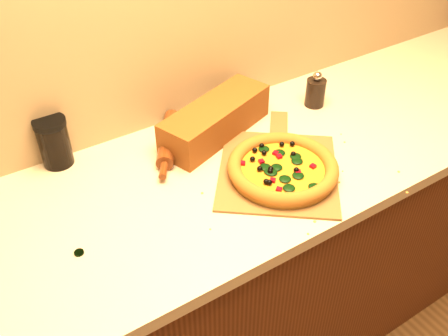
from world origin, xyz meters
TOP-DOWN VIEW (x-y plane):
  - cabinet at (0.00, 1.43)m, footprint 2.80×0.65m
  - countertop at (0.00, 1.43)m, footprint 2.84×0.68m
  - pizza_peel at (0.13, 1.35)m, footprint 0.50×0.52m
  - pizza at (0.12, 1.32)m, footprint 0.32×0.32m
  - bottle_cap at (-0.47, 1.35)m, footprint 0.03×0.03m
  - pepper_grinder at (0.45, 1.57)m, footprint 0.07×0.07m
  - rolling_pin at (-0.08, 1.63)m, footprint 0.22×0.32m
  - bread_bag at (0.07, 1.60)m, footprint 0.42×0.26m
  - dark_jar at (-0.40, 1.72)m, footprint 0.09×0.09m

SIDE VIEW (x-z plane):
  - cabinet at x=0.00m, z-range 0.00..0.86m
  - countertop at x=0.00m, z-range 0.86..0.90m
  - bottle_cap at x=-0.47m, z-range 0.90..0.91m
  - pizza_peel at x=0.13m, z-range 0.90..0.91m
  - rolling_pin at x=-0.08m, z-range 0.90..0.95m
  - pizza at x=0.12m, z-range 0.91..0.95m
  - pepper_grinder at x=0.45m, z-range 0.89..1.02m
  - bread_bag at x=0.07m, z-range 0.90..1.01m
  - dark_jar at x=-0.40m, z-range 0.90..1.05m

